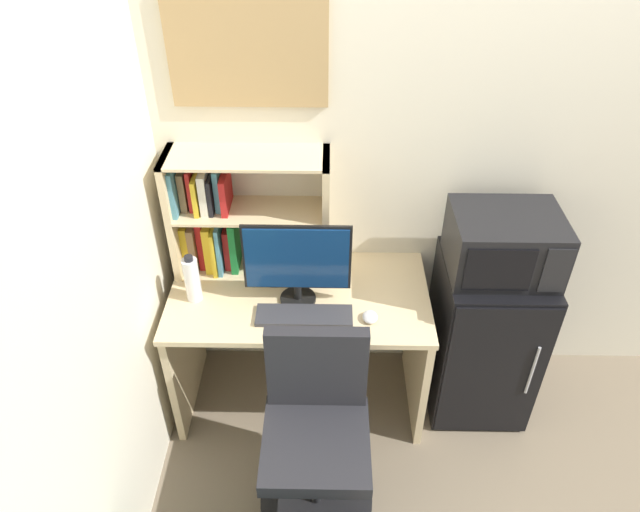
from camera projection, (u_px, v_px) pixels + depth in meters
wall_back at (589, 156)px, 2.69m from camera, size 6.40×0.04×2.60m
desk at (300, 328)px, 2.90m from camera, size 1.23×0.66×0.75m
hutch_bookshelf at (227, 214)px, 2.76m from camera, size 0.75×0.26×0.62m
monitor at (297, 261)px, 2.59m from camera, size 0.48×0.17×0.42m
keyboard at (304, 316)px, 2.63m from camera, size 0.44×0.14×0.02m
computer_mouse at (370, 317)px, 2.61m from camera, size 0.07×0.08×0.03m
water_bottle at (192, 279)px, 2.67m from camera, size 0.07×0.07×0.25m
mini_fridge at (483, 336)px, 2.96m from camera, size 0.49×0.53×0.88m
microwave at (504, 243)px, 2.61m from camera, size 0.48×0.39×0.29m
desk_chair at (316, 441)px, 2.52m from camera, size 0.52×0.52×0.92m
wall_corkboard at (247, 49)px, 2.39m from camera, size 0.67×0.02×0.49m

